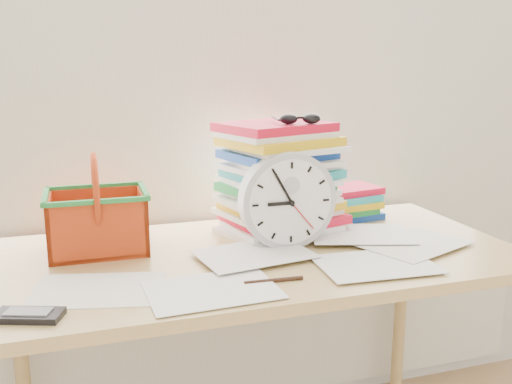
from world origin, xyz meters
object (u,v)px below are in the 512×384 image
object	(u,v)px
paper_stack	(281,178)
clock	(287,200)
desk	(258,278)
basket	(96,204)
book_stack	(345,203)
calculator	(28,315)

from	to	relation	value
paper_stack	clock	world-z (taller)	paper_stack
clock	paper_stack	bearing A→B (deg)	76.55
desk	basket	distance (m)	0.48
desk	book_stack	xyz separation A→B (m)	(0.38, 0.24, 0.13)
clock	basket	world-z (taller)	clock
calculator	book_stack	bearing A→B (deg)	47.27
calculator	basket	bearing A→B (deg)	88.16
clock	book_stack	size ratio (longest dim) A/B	1.07
paper_stack	book_stack	size ratio (longest dim) A/B	1.38
paper_stack	desk	bearing A→B (deg)	-127.03
paper_stack	calculator	xyz separation A→B (m)	(-0.69, -0.42, -0.16)
clock	book_stack	world-z (taller)	clock
book_stack	basket	bearing A→B (deg)	-173.01
book_stack	basket	world-z (taller)	basket
basket	calculator	world-z (taller)	basket
desk	basket	world-z (taller)	basket
paper_stack	calculator	world-z (taller)	paper_stack
desk	calculator	world-z (taller)	calculator
book_stack	calculator	world-z (taller)	book_stack
book_stack	calculator	size ratio (longest dim) A/B	1.88
paper_stack	clock	size ratio (longest dim) A/B	1.29
book_stack	basket	size ratio (longest dim) A/B	0.95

